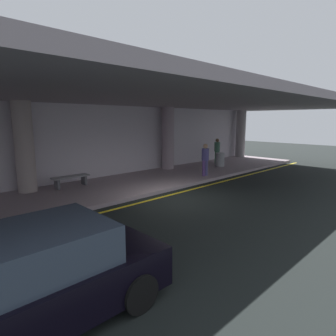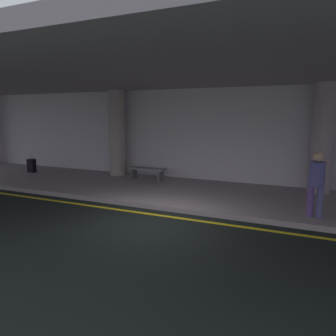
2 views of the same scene
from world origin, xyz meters
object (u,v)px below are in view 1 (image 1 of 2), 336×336
car_black (32,281)px  person_waiting_for_ride (217,149)px  bench_metal (71,179)px  trash_bin_steel (220,160)px  traveler_with_luggage (205,158)px  support_column_center (168,138)px  support_column_left_mid (24,147)px  support_column_right_mid (241,134)px

car_black → person_waiting_for_ride: (14.26, 7.13, 0.40)m
bench_metal → trash_bin_steel: 9.39m
traveler_with_luggage → support_column_center: bearing=-62.6°
support_column_left_mid → bench_metal: (1.65, -0.43, -1.47)m
support_column_right_mid → person_waiting_for_ride: bearing=-168.8°
support_column_right_mid → traveler_with_luggage: (-8.15, -2.96, -0.86)m
person_waiting_for_ride → support_column_right_mid: bearing=161.6°
support_column_center → person_waiting_for_ride: (3.81, -0.83, -0.86)m
person_waiting_for_ride → traveler_with_luggage: bearing=-1.2°
bench_metal → trash_bin_steel: (9.30, -1.25, 0.07)m
person_waiting_for_ride → car_black: bearing=-3.0°
support_column_left_mid → car_black: 8.42m
support_column_center → bench_metal: size_ratio=2.28×
support_column_left_mid → trash_bin_steel: size_ratio=4.29×
support_column_left_mid → support_column_right_mid: bearing=0.0°
car_black → trash_bin_steel: bearing=26.3°
support_column_right_mid → person_waiting_for_ride: size_ratio=2.17×
support_column_left_mid → car_black: bearing=-107.1°
support_column_center → support_column_right_mid: 8.00m
car_black → trash_bin_steel: car_black is taller
support_column_center → traveler_with_luggage: bearing=-92.8°
car_black → bench_metal: car_black is taller
trash_bin_steel → support_column_right_mid: bearing=18.5°
support_column_right_mid → traveler_with_luggage: bearing=-160.0°
support_column_right_mid → support_column_left_mid: bearing=180.0°
support_column_center → support_column_right_mid: bearing=0.0°
support_column_right_mid → person_waiting_for_ride: 4.36m
bench_metal → traveler_with_luggage: bearing=-22.2°
person_waiting_for_ride → bench_metal: (-10.15, 0.39, -0.61)m
support_column_center → support_column_right_mid: size_ratio=1.00×
bench_metal → support_column_center: bearing=3.9°
person_waiting_for_ride → bench_metal: size_ratio=1.05×
trash_bin_steel → bench_metal: bearing=172.3°
support_column_right_mid → trash_bin_steel: support_column_right_mid is taller
traveler_with_luggage → bench_metal: (-6.20, 2.53, -0.61)m
person_waiting_for_ride → trash_bin_steel: size_ratio=1.98×
support_column_left_mid → support_column_center: 8.00m
support_column_left_mid → traveler_with_luggage: 8.44m
support_column_right_mid → trash_bin_steel: size_ratio=4.29×
car_black → traveler_with_luggage: (10.30, 4.99, 0.40)m
support_column_right_mid → traveler_with_luggage: 8.71m
bench_metal → trash_bin_steel: bearing=-7.7°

